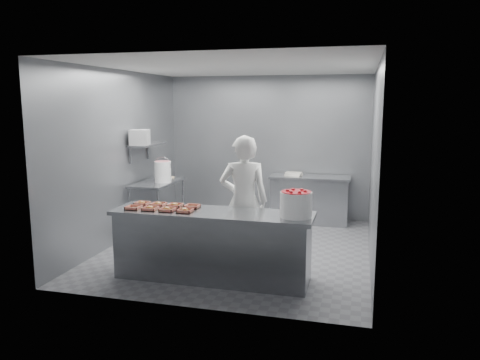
# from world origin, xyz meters

# --- Properties ---
(floor) EXTENTS (4.50, 4.50, 0.00)m
(floor) POSITION_xyz_m (0.00, 0.00, 0.00)
(floor) COLOR #4C4C51
(floor) RESTS_ON ground
(ceiling) EXTENTS (4.50, 4.50, 0.00)m
(ceiling) POSITION_xyz_m (0.00, 0.00, 2.80)
(ceiling) COLOR white
(ceiling) RESTS_ON wall_back
(wall_back) EXTENTS (4.00, 0.04, 2.80)m
(wall_back) POSITION_xyz_m (0.00, 2.25, 1.40)
(wall_back) COLOR slate
(wall_back) RESTS_ON ground
(wall_left) EXTENTS (0.04, 4.50, 2.80)m
(wall_left) POSITION_xyz_m (-2.00, 0.00, 1.40)
(wall_left) COLOR slate
(wall_left) RESTS_ON ground
(wall_right) EXTENTS (0.04, 4.50, 2.80)m
(wall_right) POSITION_xyz_m (2.00, 0.00, 1.40)
(wall_right) COLOR slate
(wall_right) RESTS_ON ground
(service_counter) EXTENTS (2.60, 0.70, 0.90)m
(service_counter) POSITION_xyz_m (0.00, -1.35, 0.45)
(service_counter) COLOR slate
(service_counter) RESTS_ON ground
(prep_table) EXTENTS (0.60, 1.20, 0.90)m
(prep_table) POSITION_xyz_m (-1.65, 0.60, 0.59)
(prep_table) COLOR slate
(prep_table) RESTS_ON ground
(back_counter) EXTENTS (1.50, 0.60, 0.90)m
(back_counter) POSITION_xyz_m (0.90, 1.90, 0.45)
(back_counter) COLOR slate
(back_counter) RESTS_ON ground
(wall_shelf) EXTENTS (0.35, 0.90, 0.03)m
(wall_shelf) POSITION_xyz_m (-1.82, 0.60, 1.55)
(wall_shelf) COLOR slate
(wall_shelf) RESTS_ON wall_left
(tray_0) EXTENTS (0.19, 0.18, 0.04)m
(tray_0) POSITION_xyz_m (-1.04, -1.48, 0.92)
(tray_0) COLOR tan
(tray_0) RESTS_ON service_counter
(tray_1) EXTENTS (0.19, 0.18, 0.06)m
(tray_1) POSITION_xyz_m (-0.80, -1.48, 0.92)
(tray_1) COLOR tan
(tray_1) RESTS_ON service_counter
(tray_2) EXTENTS (0.19, 0.18, 0.06)m
(tray_2) POSITION_xyz_m (-0.56, -1.48, 0.92)
(tray_2) COLOR tan
(tray_2) RESTS_ON service_counter
(tray_3) EXTENTS (0.19, 0.18, 0.06)m
(tray_3) POSITION_xyz_m (-0.32, -1.48, 0.92)
(tray_3) COLOR tan
(tray_3) RESTS_ON service_counter
(tray_4) EXTENTS (0.19, 0.18, 0.06)m
(tray_4) POSITION_xyz_m (-1.04, -1.22, 0.92)
(tray_4) COLOR tan
(tray_4) RESTS_ON service_counter
(tray_5) EXTENTS (0.19, 0.18, 0.06)m
(tray_5) POSITION_xyz_m (-0.80, -1.22, 0.92)
(tray_5) COLOR tan
(tray_5) RESTS_ON service_counter
(tray_6) EXTENTS (0.19, 0.18, 0.06)m
(tray_6) POSITION_xyz_m (-0.56, -1.22, 0.92)
(tray_6) COLOR tan
(tray_6) RESTS_ON service_counter
(tray_7) EXTENTS (0.19, 0.18, 0.04)m
(tray_7) POSITION_xyz_m (-0.32, -1.22, 0.92)
(tray_7) COLOR tan
(tray_7) RESTS_ON service_counter
(worker) EXTENTS (0.76, 0.59, 1.84)m
(worker) POSITION_xyz_m (0.27, -0.75, 0.92)
(worker) COLOR white
(worker) RESTS_ON ground
(strawberry_tub) EXTENTS (0.39, 0.39, 0.32)m
(strawberry_tub) POSITION_xyz_m (1.08, -1.38, 1.07)
(strawberry_tub) COLOR white
(strawberry_tub) RESTS_ON service_counter
(glaze_bucket) EXTENTS (0.31, 0.29, 0.44)m
(glaze_bucket) POSITION_xyz_m (-1.52, 0.57, 1.09)
(glaze_bucket) COLOR white
(glaze_bucket) RESTS_ON prep_table
(bucket_lid) EXTENTS (0.36, 0.36, 0.02)m
(bucket_lid) POSITION_xyz_m (-1.63, 0.85, 0.91)
(bucket_lid) COLOR white
(bucket_lid) RESTS_ON prep_table
(rag) EXTENTS (0.14, 0.13, 0.02)m
(rag) POSITION_xyz_m (-1.59, 1.04, 0.91)
(rag) COLOR #CCB28C
(rag) RESTS_ON prep_table
(appliance) EXTENTS (0.39, 0.41, 0.26)m
(appliance) POSITION_xyz_m (-1.82, 0.33, 1.69)
(appliance) COLOR gray
(appliance) RESTS_ON wall_shelf
(paper_stack) EXTENTS (0.34, 0.27, 0.06)m
(paper_stack) POSITION_xyz_m (0.59, 1.90, 0.93)
(paper_stack) COLOR silver
(paper_stack) RESTS_ON back_counter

